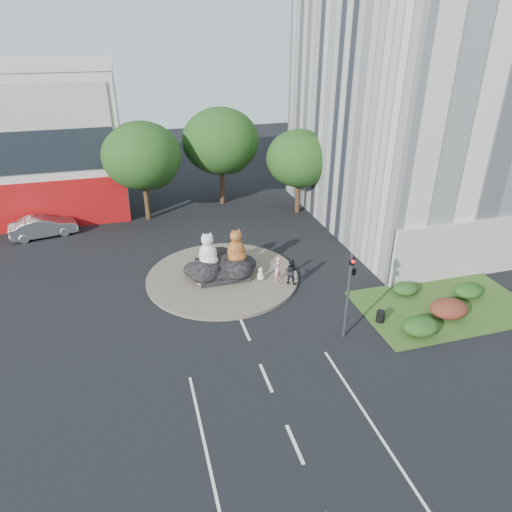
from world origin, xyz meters
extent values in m
plane|color=black|center=(0.00, 0.00, 0.00)|extent=(120.00, 120.00, 0.00)
cylinder|color=brown|center=(0.00, 10.00, 0.10)|extent=(10.00, 10.00, 0.20)
cube|color=#294818|center=(12.00, 3.00, 0.06)|extent=(10.00, 6.00, 0.12)
cylinder|color=#382314|center=(-4.00, 22.00, 1.87)|extent=(0.44, 0.44, 3.74)
ellipsoid|color=#1A3A12|center=(-4.00, 22.00, 5.53)|extent=(6.46, 6.46, 5.49)
sphere|color=#1A3A12|center=(-3.20, 22.50, 4.68)|extent=(4.25, 4.25, 4.25)
sphere|color=#1A3A12|center=(-4.70, 21.70, 4.93)|extent=(3.74, 3.74, 3.74)
cylinder|color=#382314|center=(3.00, 24.00, 1.98)|extent=(0.44, 0.44, 3.96)
ellipsoid|color=#1A3A12|center=(3.00, 24.00, 5.85)|extent=(6.84, 6.84, 5.81)
sphere|color=#1A3A12|center=(3.80, 24.50, 4.95)|extent=(4.50, 4.50, 4.50)
sphere|color=#1A3A12|center=(2.30, 23.70, 5.22)|extent=(3.96, 3.96, 3.96)
cylinder|color=#382314|center=(9.00, 20.00, 1.65)|extent=(0.44, 0.44, 3.30)
ellipsoid|color=#1A3A12|center=(9.00, 20.00, 4.88)|extent=(5.70, 5.70, 4.84)
sphere|color=#1A3A12|center=(9.80, 20.50, 4.12)|extent=(3.75, 3.75, 3.75)
sphere|color=#1A3A12|center=(8.30, 19.70, 4.35)|extent=(3.30, 3.30, 3.30)
ellipsoid|color=#1A3A12|center=(9.00, 1.00, 0.57)|extent=(2.00, 1.60, 0.90)
ellipsoid|color=#541617|center=(11.50, 2.00, 0.61)|extent=(2.20, 1.76, 0.99)
ellipsoid|color=#1A3A12|center=(14.00, 3.50, 0.53)|extent=(1.80, 1.44, 0.81)
ellipsoid|color=#1A3A12|center=(10.50, 4.80, 0.48)|extent=(1.60, 1.28, 0.72)
cylinder|color=#595B60|center=(5.00, 2.00, 2.50)|extent=(0.14, 0.14, 5.00)
imported|color=black|center=(5.00, 2.00, 4.20)|extent=(0.21, 0.26, 1.30)
imported|color=black|center=(5.20, 2.00, 4.00)|extent=(0.26, 1.24, 0.50)
sphere|color=red|center=(5.00, 1.82, 4.65)|extent=(0.18, 0.18, 0.18)
cylinder|color=#595B60|center=(13.00, 8.00, 4.00)|extent=(0.18, 0.18, 8.00)
cylinder|color=#595B60|center=(12.00, 8.00, 8.00)|extent=(2.00, 0.12, 0.12)
cube|color=silver|center=(11.00, 8.00, 7.90)|extent=(0.50, 0.22, 0.12)
imported|color=pink|center=(3.33, 8.45, 1.03)|extent=(0.73, 0.66, 1.67)
imported|color=black|center=(4.00, 7.83, 1.08)|extent=(1.08, 1.03, 1.76)
imported|color=#A2A4A9|center=(-12.21, 20.48, 0.83)|extent=(5.26, 2.68, 1.65)
cylinder|color=black|center=(7.50, 2.56, 0.45)|extent=(0.55, 0.55, 0.66)
camera|label=1|loc=(-5.01, -16.01, 15.08)|focal=32.00mm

